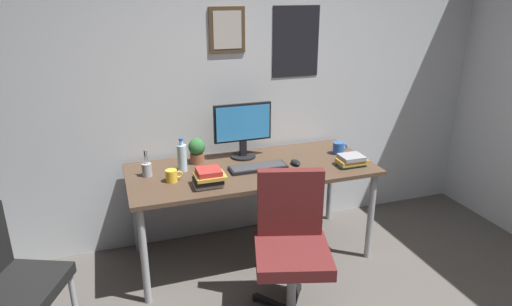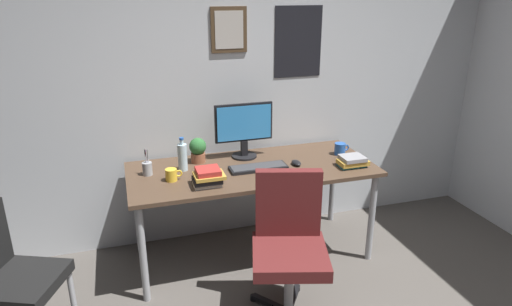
{
  "view_description": "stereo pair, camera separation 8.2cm",
  "coord_description": "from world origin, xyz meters",
  "px_view_note": "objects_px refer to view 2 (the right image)",
  "views": [
    {
      "loc": [
        -1.11,
        -1.3,
        2.02
      ],
      "look_at": [
        -0.13,
        1.58,
        0.9
      ],
      "focal_mm": 31.59,
      "sensor_mm": 36.0,
      "label": 1
    },
    {
      "loc": [
        -1.03,
        -1.33,
        2.02
      ],
      "look_at": [
        -0.13,
        1.58,
        0.9
      ],
      "focal_mm": 31.59,
      "sensor_mm": 36.0,
      "label": 2
    }
  ],
  "objects_px": {
    "pen_cup": "(147,168)",
    "coffee_mug_far": "(172,175)",
    "computer_mouse": "(296,163)",
    "book_stack_right": "(352,161)",
    "potted_plant": "(198,149)",
    "coffee_mug_near": "(340,149)",
    "book_stack_left": "(208,177)",
    "monitor": "(244,128)",
    "water_bottle": "(182,157)",
    "side_chair": "(9,273)",
    "keyboard": "(258,167)",
    "office_chair": "(289,240)"
  },
  "relations": [
    {
      "from": "pen_cup",
      "to": "coffee_mug_far",
      "type": "bearing_deg",
      "value": -45.28
    },
    {
      "from": "computer_mouse",
      "to": "book_stack_right",
      "type": "bearing_deg",
      "value": -21.41
    },
    {
      "from": "potted_plant",
      "to": "pen_cup",
      "type": "bearing_deg",
      "value": -160.28
    },
    {
      "from": "coffee_mug_near",
      "to": "book_stack_left",
      "type": "xyz_separation_m",
      "value": [
        -1.14,
        -0.29,
        0.01
      ]
    },
    {
      "from": "coffee_mug_far",
      "to": "pen_cup",
      "type": "distance_m",
      "value": 0.22
    },
    {
      "from": "monitor",
      "to": "water_bottle",
      "type": "distance_m",
      "value": 0.54
    },
    {
      "from": "pen_cup",
      "to": "book_stack_left",
      "type": "xyz_separation_m",
      "value": [
        0.38,
        -0.32,
        0.01
      ]
    },
    {
      "from": "side_chair",
      "to": "keyboard",
      "type": "bearing_deg",
      "value": 16.28
    },
    {
      "from": "monitor",
      "to": "water_bottle",
      "type": "xyz_separation_m",
      "value": [
        -0.51,
        -0.14,
        -0.13
      ]
    },
    {
      "from": "keyboard",
      "to": "book_stack_right",
      "type": "relative_size",
      "value": 1.96
    },
    {
      "from": "book_stack_right",
      "to": "computer_mouse",
      "type": "bearing_deg",
      "value": 158.59
    },
    {
      "from": "book_stack_left",
      "to": "potted_plant",
      "type": "bearing_deg",
      "value": 88.05
    },
    {
      "from": "office_chair",
      "to": "coffee_mug_near",
      "type": "height_order",
      "value": "office_chair"
    },
    {
      "from": "office_chair",
      "to": "computer_mouse",
      "type": "bearing_deg",
      "value": 64.92
    },
    {
      "from": "pen_cup",
      "to": "monitor",
      "type": "bearing_deg",
      "value": 11.11
    },
    {
      "from": "computer_mouse",
      "to": "water_bottle",
      "type": "relative_size",
      "value": 0.44
    },
    {
      "from": "water_bottle",
      "to": "coffee_mug_near",
      "type": "relative_size",
      "value": 2.01
    },
    {
      "from": "water_bottle",
      "to": "book_stack_right",
      "type": "relative_size",
      "value": 1.15
    },
    {
      "from": "office_chair",
      "to": "pen_cup",
      "type": "bearing_deg",
      "value": 135.11
    },
    {
      "from": "office_chair",
      "to": "computer_mouse",
      "type": "height_order",
      "value": "office_chair"
    },
    {
      "from": "keyboard",
      "to": "potted_plant",
      "type": "distance_m",
      "value": 0.49
    },
    {
      "from": "book_stack_left",
      "to": "office_chair",
      "type": "bearing_deg",
      "value": -48.79
    },
    {
      "from": "office_chair",
      "to": "pen_cup",
      "type": "xyz_separation_m",
      "value": [
        -0.79,
        0.79,
        0.28
      ]
    },
    {
      "from": "pen_cup",
      "to": "book_stack_left",
      "type": "bearing_deg",
      "value": -39.94
    },
    {
      "from": "coffee_mug_near",
      "to": "potted_plant",
      "type": "xyz_separation_m",
      "value": [
        -1.13,
        0.17,
        0.06
      ]
    },
    {
      "from": "office_chair",
      "to": "side_chair",
      "type": "xyz_separation_m",
      "value": [
        -1.63,
        0.18,
        -0.03
      ]
    },
    {
      "from": "book_stack_left",
      "to": "book_stack_right",
      "type": "bearing_deg",
      "value": 1.19
    },
    {
      "from": "office_chair",
      "to": "coffee_mug_far",
      "type": "height_order",
      "value": "office_chair"
    },
    {
      "from": "computer_mouse",
      "to": "pen_cup",
      "type": "xyz_separation_m",
      "value": [
        -1.09,
        0.14,
        0.04
      ]
    },
    {
      "from": "potted_plant",
      "to": "computer_mouse",
      "type": "bearing_deg",
      "value": -21.89
    },
    {
      "from": "office_chair",
      "to": "coffee_mug_far",
      "type": "bearing_deg",
      "value": 135.2
    },
    {
      "from": "coffee_mug_near",
      "to": "potted_plant",
      "type": "bearing_deg",
      "value": 171.49
    },
    {
      "from": "coffee_mug_near",
      "to": "coffee_mug_far",
      "type": "distance_m",
      "value": 1.37
    },
    {
      "from": "monitor",
      "to": "coffee_mug_near",
      "type": "height_order",
      "value": "monitor"
    },
    {
      "from": "book_stack_left",
      "to": "coffee_mug_near",
      "type": "bearing_deg",
      "value": 14.24
    },
    {
      "from": "office_chair",
      "to": "keyboard",
      "type": "relative_size",
      "value": 2.21
    },
    {
      "from": "keyboard",
      "to": "coffee_mug_far",
      "type": "bearing_deg",
      "value": -177.94
    },
    {
      "from": "keyboard",
      "to": "water_bottle",
      "type": "xyz_separation_m",
      "value": [
        -0.54,
        0.15,
        0.09
      ]
    },
    {
      "from": "coffee_mug_near",
      "to": "pen_cup",
      "type": "distance_m",
      "value": 1.52
    },
    {
      "from": "computer_mouse",
      "to": "coffee_mug_far",
      "type": "xyz_separation_m",
      "value": [
        -0.94,
        -0.01,
        0.03
      ]
    },
    {
      "from": "side_chair",
      "to": "book_stack_right",
      "type": "distance_m",
      "value": 2.37
    },
    {
      "from": "office_chair",
      "to": "coffee_mug_near",
      "type": "xyz_separation_m",
      "value": [
        0.73,
        0.76,
        0.27
      ]
    },
    {
      "from": "side_chair",
      "to": "coffee_mug_near",
      "type": "height_order",
      "value": "side_chair"
    },
    {
      "from": "potted_plant",
      "to": "pen_cup",
      "type": "relative_size",
      "value": 0.98
    },
    {
      "from": "monitor",
      "to": "keyboard",
      "type": "height_order",
      "value": "monitor"
    },
    {
      "from": "monitor",
      "to": "computer_mouse",
      "type": "relative_size",
      "value": 4.18
    },
    {
      "from": "water_bottle",
      "to": "coffee_mug_far",
      "type": "xyz_separation_m",
      "value": [
        -0.1,
        -0.17,
        -0.06
      ]
    },
    {
      "from": "office_chair",
      "to": "monitor",
      "type": "distance_m",
      "value": 1.05
    },
    {
      "from": "side_chair",
      "to": "book_stack_right",
      "type": "height_order",
      "value": "side_chair"
    },
    {
      "from": "coffee_mug_near",
      "to": "book_stack_left",
      "type": "height_order",
      "value": "book_stack_left"
    }
  ]
}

